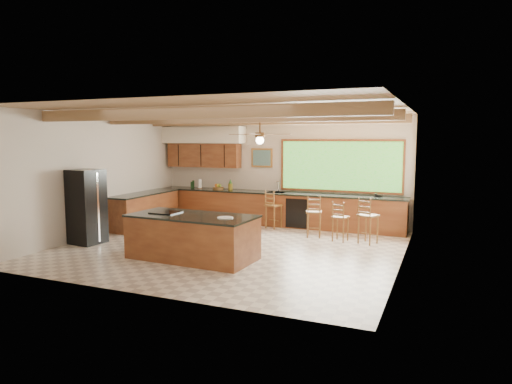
% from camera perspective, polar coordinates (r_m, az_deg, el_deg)
% --- Properties ---
extents(ground, '(7.20, 7.20, 0.00)m').
position_cam_1_polar(ground, '(10.15, -3.24, -6.98)').
color(ground, beige).
rests_on(ground, ground).
extents(room_shell, '(7.27, 6.54, 3.02)m').
position_cam_1_polar(room_shell, '(10.52, -2.58, 5.69)').
color(room_shell, beige).
rests_on(room_shell, ground).
extents(counter_run, '(7.12, 3.10, 1.23)m').
position_cam_1_polar(counter_run, '(12.64, -1.59, -2.10)').
color(counter_run, brown).
rests_on(counter_run, ground).
extents(island, '(2.59, 1.31, 0.90)m').
position_cam_1_polar(island, '(9.24, -7.95, -5.57)').
color(island, brown).
rests_on(island, ground).
extents(refrigerator, '(0.73, 0.71, 1.70)m').
position_cam_1_polar(refrigerator, '(11.11, -20.40, -1.73)').
color(refrigerator, black).
rests_on(refrigerator, ground).
extents(bar_stool_a, '(0.47, 0.47, 1.03)m').
position_cam_1_polar(bar_stool_a, '(12.15, 2.12, -1.76)').
color(bar_stool_a, brown).
rests_on(bar_stool_a, ground).
extents(bar_stool_b, '(0.44, 0.44, 1.03)m').
position_cam_1_polar(bar_stool_b, '(11.15, 7.19, -2.57)').
color(bar_stool_b, brown).
rests_on(bar_stool_b, ground).
extents(bar_stool_c, '(0.40, 0.40, 0.95)m').
position_cam_1_polar(bar_stool_c, '(10.80, 10.46, -3.20)').
color(bar_stool_c, brown).
rests_on(bar_stool_c, ground).
extents(bar_stool_d, '(0.51, 0.51, 1.08)m').
position_cam_1_polar(bar_stool_d, '(10.67, 13.81, -2.98)').
color(bar_stool_d, brown).
rests_on(bar_stool_d, ground).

